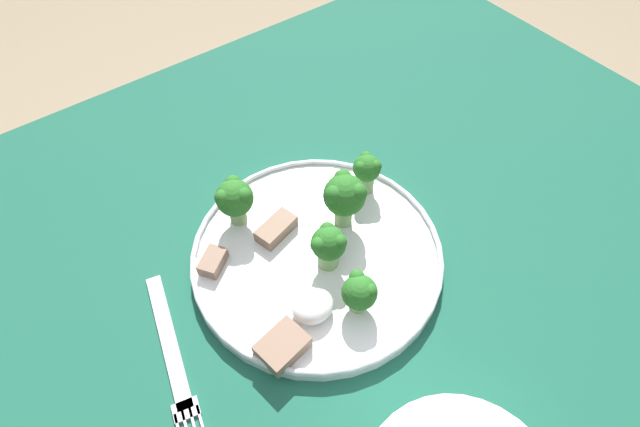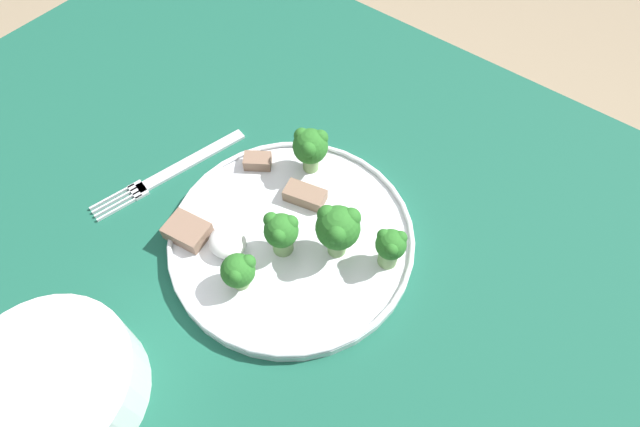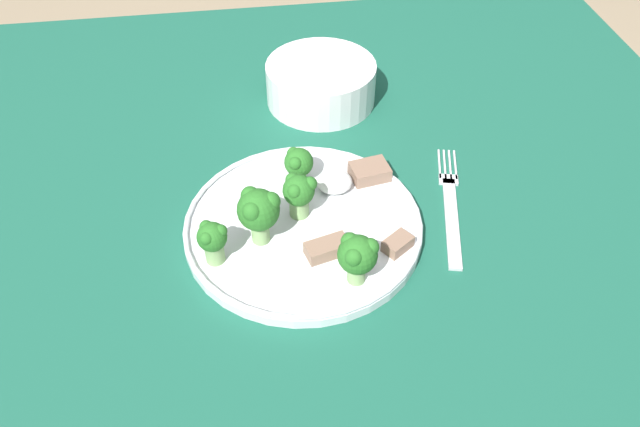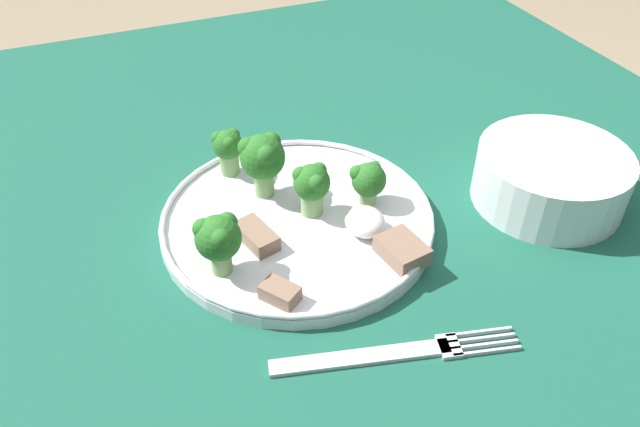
% 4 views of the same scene
% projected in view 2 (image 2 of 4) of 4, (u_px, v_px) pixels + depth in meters
% --- Properties ---
extents(ground_plane, '(8.00, 8.00, 0.00)m').
position_uv_depth(ground_plane, '(282.00, 420.00, 1.13)').
color(ground_plane, '#9E896B').
extents(table, '(1.14, 0.98, 0.71)m').
position_uv_depth(table, '(250.00, 318.00, 0.61)').
color(table, '#195642').
rests_on(table, ground_plane).
extents(dinner_plate, '(0.27, 0.27, 0.02)m').
position_uv_depth(dinner_plate, '(292.00, 238.00, 0.56)').
color(dinner_plate, white).
rests_on(dinner_plate, table).
extents(fork, '(0.07, 0.20, 0.00)m').
position_uv_depth(fork, '(173.00, 171.00, 0.62)').
color(fork, silver).
rests_on(fork, table).
extents(cream_bowl, '(0.16, 0.16, 0.06)m').
position_uv_depth(cream_bowl, '(55.00, 388.00, 0.45)').
color(cream_bowl, white).
rests_on(cream_bowl, table).
extents(broccoli_floret_near_rim_left, '(0.04, 0.04, 0.06)m').
position_uv_depth(broccoli_floret_near_rim_left, '(281.00, 232.00, 0.52)').
color(broccoli_floret_near_rim_left, '#7FA866').
rests_on(broccoli_floret_near_rim_left, dinner_plate).
extents(broccoli_floret_center_left, '(0.04, 0.04, 0.06)m').
position_uv_depth(broccoli_floret_center_left, '(310.00, 147.00, 0.57)').
color(broccoli_floret_center_left, '#7FA866').
rests_on(broccoli_floret_center_left, dinner_plate).
extents(broccoli_floret_back_left, '(0.05, 0.05, 0.07)m').
position_uv_depth(broccoli_floret_back_left, '(338.00, 228.00, 0.51)').
color(broccoli_floret_back_left, '#7FA866').
rests_on(broccoli_floret_back_left, dinner_plate).
extents(broccoli_floret_front_left, '(0.04, 0.04, 0.05)m').
position_uv_depth(broccoli_floret_front_left, '(239.00, 270.00, 0.50)').
color(broccoli_floret_front_left, '#7FA866').
rests_on(broccoli_floret_front_left, dinner_plate).
extents(broccoli_floret_center_back, '(0.03, 0.03, 0.05)m').
position_uv_depth(broccoli_floret_center_back, '(390.00, 246.00, 0.51)').
color(broccoli_floret_center_back, '#7FA866').
rests_on(broccoli_floret_center_back, dinner_plate).
extents(meat_slice_front_slice, '(0.05, 0.04, 0.02)m').
position_uv_depth(meat_slice_front_slice, '(305.00, 195.00, 0.57)').
color(meat_slice_front_slice, '#846651').
rests_on(meat_slice_front_slice, dinner_plate).
extents(meat_slice_middle_slice, '(0.05, 0.04, 0.02)m').
position_uv_depth(meat_slice_middle_slice, '(187.00, 231.00, 0.55)').
color(meat_slice_middle_slice, '#846651').
rests_on(meat_slice_middle_slice, dinner_plate).
extents(meat_slice_rear_slice, '(0.04, 0.04, 0.01)m').
position_uv_depth(meat_slice_rear_slice, '(258.00, 161.00, 0.60)').
color(meat_slice_rear_slice, '#846651').
rests_on(meat_slice_rear_slice, dinner_plate).
extents(sauce_dollop, '(0.04, 0.04, 0.02)m').
position_uv_depth(sauce_dollop, '(227.00, 242.00, 0.54)').
color(sauce_dollop, white).
rests_on(sauce_dollop, dinner_plate).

